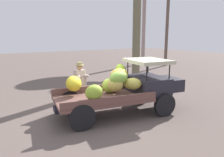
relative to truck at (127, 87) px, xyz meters
name	(u,v)px	position (x,y,z in m)	size (l,w,h in m)	color
ground_plane	(101,114)	(-0.84, 0.33, -0.90)	(60.00, 60.00, 0.00)	#61524C
truck	(127,87)	(0.00, 0.00, 0.00)	(4.63, 2.40, 1.82)	#23212C
farmer	(80,82)	(-1.04, 1.51, 0.05)	(0.52, 0.47, 1.68)	#B0B4AA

